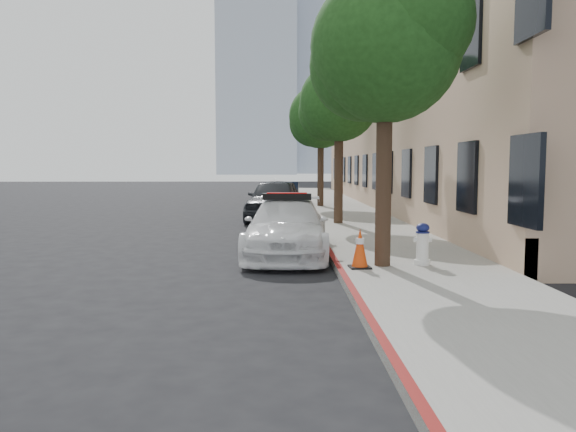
% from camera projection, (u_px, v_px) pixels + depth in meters
% --- Properties ---
extents(ground, '(120.00, 120.00, 0.00)m').
position_uv_depth(ground, '(239.00, 257.00, 12.71)').
color(ground, black).
rests_on(ground, ground).
extents(sidewalk, '(3.20, 50.00, 0.15)m').
position_uv_depth(sidewalk, '(345.00, 215.00, 22.72)').
color(sidewalk, gray).
rests_on(sidewalk, ground).
extents(curb_strip, '(0.12, 50.00, 0.15)m').
position_uv_depth(curb_strip, '(307.00, 215.00, 22.70)').
color(curb_strip, maroon).
rests_on(curb_strip, ground).
extents(building, '(8.00, 36.00, 10.00)m').
position_uv_depth(building, '(448.00, 105.00, 27.35)').
color(building, tan).
rests_on(building, ground).
extents(tower_left, '(18.00, 14.00, 60.00)m').
position_uv_depth(tower_left, '(257.00, 44.00, 129.45)').
color(tower_left, '#9EA8B7').
rests_on(tower_left, ground).
extents(tower_right, '(14.00, 14.00, 44.00)m').
position_uv_depth(tower_right, '(310.00, 88.00, 145.32)').
color(tower_right, '#9EA8B7').
rests_on(tower_right, ground).
extents(tree_near, '(2.92, 2.82, 5.62)m').
position_uv_depth(tree_near, '(387.00, 46.00, 10.37)').
color(tree_near, black).
rests_on(tree_near, sidewalk).
extents(tree_mid, '(2.77, 2.64, 5.43)m').
position_uv_depth(tree_mid, '(340.00, 101.00, 18.35)').
color(tree_mid, black).
rests_on(tree_mid, sidewalk).
extents(tree_far, '(3.10, 3.00, 5.81)m').
position_uv_depth(tree_far, '(321.00, 116.00, 26.30)').
color(tree_far, black).
rests_on(tree_far, sidewalk).
extents(police_car, '(2.06, 4.58, 1.45)m').
position_uv_depth(police_car, '(287.00, 228.00, 12.69)').
color(police_car, white).
rests_on(police_car, ground).
extents(parked_car_mid, '(2.39, 4.83, 1.58)m').
position_uv_depth(parked_car_mid, '(275.00, 200.00, 20.98)').
color(parked_car_mid, black).
rests_on(parked_car_mid, ground).
extents(parked_car_far, '(1.54, 3.92, 1.27)m').
position_uv_depth(parked_car_far, '(285.00, 195.00, 27.27)').
color(parked_car_far, '#151E35').
rests_on(parked_car_far, ground).
extents(fire_hydrant, '(0.33, 0.31, 0.81)m').
position_uv_depth(fire_hydrant, '(422.00, 244.00, 10.81)').
color(fire_hydrant, white).
rests_on(fire_hydrant, sidewalk).
extents(traffic_cone, '(0.42, 0.42, 0.75)m').
position_uv_depth(traffic_cone, '(360.00, 248.00, 10.47)').
color(traffic_cone, black).
rests_on(traffic_cone, sidewalk).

